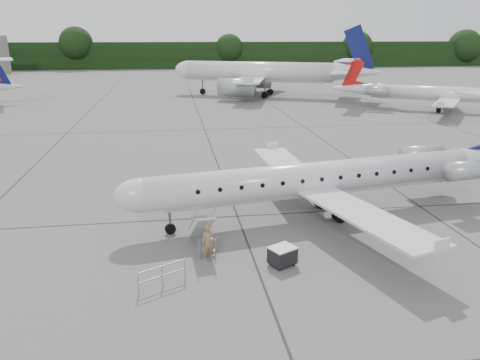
{
  "coord_description": "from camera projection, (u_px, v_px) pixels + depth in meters",
  "views": [
    {
      "loc": [
        -7.1,
        -21.68,
        10.37
      ],
      "look_at": [
        -3.37,
        3.82,
        2.3
      ],
      "focal_mm": 35.0,
      "sensor_mm": 36.0,
      "label": 1
    }
  ],
  "objects": [
    {
      "name": "ground",
      "position": [
        314.0,
        240.0,
        24.56
      ],
      "size": [
        320.0,
        320.0,
        0.0
      ],
      "primitive_type": "plane",
      "color": "slate",
      "rests_on": "ground"
    },
    {
      "name": "treeline",
      "position": [
        192.0,
        55.0,
        146.11
      ],
      "size": [
        260.0,
        4.0,
        8.0
      ],
      "primitive_type": "cube",
      "color": "black",
      "rests_on": "ground"
    },
    {
      "name": "main_regional_jet",
      "position": [
        317.0,
        162.0,
        26.9
      ],
      "size": [
        28.42,
        22.51,
        6.59
      ],
      "primitive_type": null,
      "rotation": [
        0.0,
        0.0,
        0.17
      ],
      "color": "silver",
      "rests_on": "ground"
    },
    {
      "name": "airstair",
      "position": [
        202.0,
        229.0,
        23.39
      ],
      "size": [
        1.25,
        2.61,
        2.07
      ],
      "primitive_type": null,
      "rotation": [
        0.0,
        0.0,
        0.17
      ],
      "color": "silver",
      "rests_on": "ground"
    },
    {
      "name": "passenger",
      "position": [
        209.0,
        243.0,
        22.15
      ],
      "size": [
        0.72,
        0.54,
        1.81
      ],
      "primitive_type": "imported",
      "rotation": [
        0.0,
        0.0,
        0.17
      ],
      "color": "olive",
      "rests_on": "ground"
    },
    {
      "name": "safety_railing",
      "position": [
        162.0,
        277.0,
        19.86
      ],
      "size": [
        1.98,
        1.1,
        1.0
      ],
      "primitive_type": null,
      "rotation": [
        0.0,
        0.0,
        0.49
      ],
      "color": "#94979C",
      "rests_on": "ground"
    },
    {
      "name": "baggage_cart",
      "position": [
        282.0,
        256.0,
        21.78
      ],
      "size": [
        1.42,
        1.33,
        0.98
      ],
      "primitive_type": null,
      "rotation": [
        0.0,
        0.0,
        0.48
      ],
      "color": "black",
      "rests_on": "ground"
    },
    {
      "name": "bg_narrowbody",
      "position": [
        259.0,
        62.0,
        79.61
      ],
      "size": [
        39.07,
        34.31,
        11.66
      ],
      "primitive_type": null,
      "rotation": [
        0.0,
        0.0,
        -0.41
      ],
      "color": "silver",
      "rests_on": "ground"
    },
    {
      "name": "bg_regional_right",
      "position": [
        449.0,
        87.0,
        64.09
      ],
      "size": [
        32.31,
        29.71,
        6.91
      ],
      "primitive_type": null,
      "rotation": [
        0.0,
        0.0,
        2.61
      ],
      "color": "silver",
      "rests_on": "ground"
    }
  ]
}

